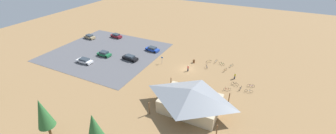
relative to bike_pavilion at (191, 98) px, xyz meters
name	(u,v)px	position (x,y,z in m)	size (l,w,h in m)	color
ground	(187,69)	(6.46, -14.63, -2.70)	(160.00, 160.00, 0.00)	#937047
parking_lot_asphalt	(106,52)	(32.95, -13.38, -2.68)	(32.33, 29.46, 0.05)	#56565B
bike_pavilion	(191,98)	(0.00, 0.00, 0.00)	(13.42, 10.04, 4.90)	#C6B28E
trash_bin	(194,61)	(6.05, -18.88, -2.25)	(0.60, 0.60, 0.90)	brown
lot_sign	(162,59)	(13.87, -14.42, -1.29)	(0.56, 0.08, 2.20)	#99999E
pine_center	(94,128)	(9.25, 15.74, 2.28)	(2.91, 2.91, 7.64)	brown
pine_east	(43,113)	(18.82, 17.02, 2.40)	(2.70, 2.70, 7.84)	brown
bicycle_silver_edge_south	(241,88)	(-7.97, -11.23, -2.30)	(0.48, 1.73, 0.86)	black
bicycle_green_yard_left	(222,64)	(-1.37, -21.12, -2.34)	(1.68, 0.51, 0.79)	black
bicycle_yellow_yard_right	(209,62)	(2.24, -20.64, -2.31)	(1.14, 1.46, 0.87)	black
bicycle_white_back_row	(216,61)	(0.47, -21.63, -2.32)	(0.49, 1.66, 0.84)	black
bicycle_purple_lone_east	(251,86)	(-9.96, -13.41, -2.34)	(1.65, 0.57, 0.82)	black
bicycle_orange_edge_north	(225,70)	(-2.91, -17.82, -2.31)	(0.72, 1.74, 0.88)	black
bicycle_black_yard_front	(235,84)	(-6.51, -12.48, -2.30)	(1.76, 0.48, 0.85)	black
bicycle_teal_mid_cluster	(231,66)	(-3.93, -21.00, -2.32)	(0.89, 1.63, 0.86)	black
bicycle_blue_front_row	(207,67)	(1.85, -17.40, -2.31)	(0.88, 1.57, 0.90)	black
bicycle_red_near_porch	(227,89)	(-5.31, -9.56, -2.34)	(1.64, 0.65, 0.84)	black
bicycle_silver_near_sign	(249,91)	(-9.77, -10.99, -2.34)	(1.76, 0.48, 0.81)	black
car_tan_mid_lot	(90,37)	(45.84, -19.72, -1.96)	(4.51, 2.35, 1.39)	tan
car_green_second_row	(104,54)	(31.60, -11.05, -1.94)	(4.26, 1.98, 1.46)	#1E6B3D
car_white_aisle_side	(84,61)	(33.66, -5.27, -2.01)	(4.74, 1.94, 1.28)	white
car_black_front_row	(130,58)	(23.11, -12.29, -1.94)	(4.87, 2.23, 1.43)	black
car_blue_inner_stall	(152,49)	(20.41, -20.44, -1.98)	(4.59, 2.36, 1.34)	#1E42B2
car_maroon_by_curb	(116,36)	(37.81, -24.63, -1.94)	(4.50, 2.31, 1.43)	maroon
visitor_at_bikes	(235,76)	(-5.88, -15.34, -1.86)	(0.36, 0.38, 1.61)	#2D3347
visitor_near_lot	(188,68)	(5.84, -13.81, -1.84)	(0.36, 0.36, 1.64)	#2D3347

